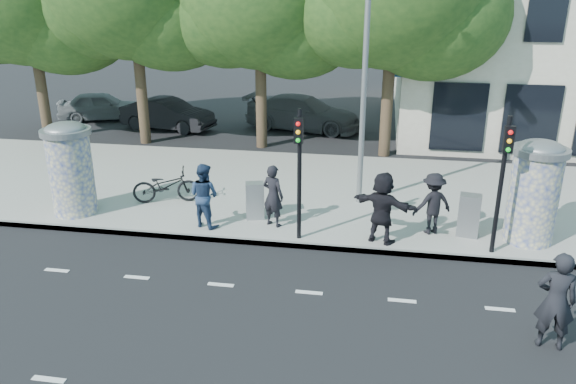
% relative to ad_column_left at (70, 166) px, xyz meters
% --- Properties ---
extents(ground, '(120.00, 120.00, 0.00)m').
position_rel_ad_column_left_xyz_m(ground, '(7.20, -4.50, -1.54)').
color(ground, black).
rests_on(ground, ground).
extents(sidewalk, '(40.00, 8.00, 0.15)m').
position_rel_ad_column_left_xyz_m(sidewalk, '(7.20, 3.00, -1.46)').
color(sidewalk, gray).
rests_on(sidewalk, ground).
extents(curb, '(40.00, 0.10, 0.16)m').
position_rel_ad_column_left_xyz_m(curb, '(7.20, -0.95, -1.46)').
color(curb, slate).
rests_on(curb, ground).
extents(lane_dash_far, '(32.00, 0.12, 0.01)m').
position_rel_ad_column_left_xyz_m(lane_dash_far, '(7.20, -3.10, -1.53)').
color(lane_dash_far, silver).
rests_on(lane_dash_far, ground).
extents(ad_column_left, '(1.36, 1.36, 2.65)m').
position_rel_ad_column_left_xyz_m(ad_column_left, '(0.00, 0.00, 0.00)').
color(ad_column_left, beige).
rests_on(ad_column_left, sidewalk).
extents(ad_column_right, '(1.36, 1.36, 2.65)m').
position_rel_ad_column_left_xyz_m(ad_column_right, '(12.40, 0.20, 0.00)').
color(ad_column_right, beige).
rests_on(ad_column_right, sidewalk).
extents(traffic_pole_near, '(0.22, 0.31, 3.40)m').
position_rel_ad_column_left_xyz_m(traffic_pole_near, '(6.60, -0.71, 0.69)').
color(traffic_pole_near, black).
rests_on(traffic_pole_near, sidewalk).
extents(traffic_pole_far, '(0.22, 0.31, 3.40)m').
position_rel_ad_column_left_xyz_m(traffic_pole_far, '(11.40, -0.71, 0.69)').
color(traffic_pole_far, black).
rests_on(traffic_pole_far, sidewalk).
extents(street_lamp, '(0.25, 0.93, 8.00)m').
position_rel_ad_column_left_xyz_m(street_lamp, '(8.00, 2.13, 3.26)').
color(street_lamp, slate).
rests_on(street_lamp, sidewalk).
extents(ped_b, '(0.74, 0.63, 1.72)m').
position_rel_ad_column_left_xyz_m(ped_b, '(5.79, 0.04, -0.53)').
color(ped_b, black).
rests_on(ped_b, sidewalk).
extents(ped_c, '(1.04, 0.94, 1.76)m').
position_rel_ad_column_left_xyz_m(ped_c, '(3.97, -0.30, -0.51)').
color(ped_c, navy).
rests_on(ped_c, sidewalk).
extents(ped_d, '(1.22, 1.00, 1.65)m').
position_rel_ad_column_left_xyz_m(ped_d, '(9.98, 0.26, -0.56)').
color(ped_d, black).
rests_on(ped_d, sidewalk).
extents(ped_f, '(1.83, 1.25, 1.86)m').
position_rel_ad_column_left_xyz_m(ped_f, '(8.69, -0.52, -0.46)').
color(ped_f, black).
rests_on(ped_f, sidewalk).
extents(man_road, '(0.76, 0.55, 1.93)m').
position_rel_ad_column_left_xyz_m(man_road, '(11.85, -4.25, -0.57)').
color(man_road, black).
rests_on(man_road, ground).
extents(bicycle, '(1.24, 2.09, 1.04)m').
position_rel_ad_column_left_xyz_m(bicycle, '(2.29, 1.20, -0.87)').
color(bicycle, black).
rests_on(bicycle, sidewalk).
extents(cabinet_left, '(0.58, 0.48, 1.05)m').
position_rel_ad_column_left_xyz_m(cabinet_left, '(5.19, 0.44, -0.86)').
color(cabinet_left, gray).
rests_on(cabinet_left, sidewalk).
extents(cabinet_right, '(0.60, 0.48, 1.13)m').
position_rel_ad_column_left_xyz_m(cabinet_right, '(10.92, 0.24, -0.82)').
color(cabinet_right, slate).
rests_on(cabinet_right, sidewalk).
extents(car_left, '(2.95, 4.40, 1.39)m').
position_rel_ad_column_left_xyz_m(car_left, '(-5.13, 11.68, -0.84)').
color(car_left, slate).
rests_on(car_left, ground).
extents(car_mid, '(2.34, 4.54, 1.42)m').
position_rel_ad_column_left_xyz_m(car_mid, '(-1.20, 10.37, -0.83)').
color(car_mid, black).
rests_on(car_mid, ground).
extents(car_right, '(3.22, 5.67, 1.55)m').
position_rel_ad_column_left_xyz_m(car_right, '(4.96, 11.39, -0.76)').
color(car_right, '#4B4C51').
rests_on(car_right, ground).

